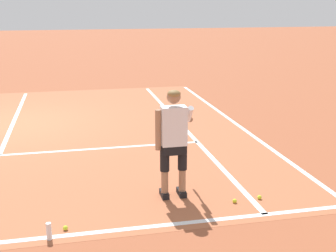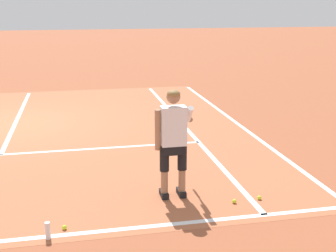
{
  "view_description": "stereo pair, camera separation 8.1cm",
  "coord_description": "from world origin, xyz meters",
  "px_view_note": "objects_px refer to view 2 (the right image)",
  "views": [
    {
      "loc": [
        1.47,
        -11.4,
        2.96
      ],
      "look_at": [
        2.96,
        -4.66,
        1.05
      ],
      "focal_mm": 47.99,
      "sensor_mm": 36.0,
      "label": 1
    },
    {
      "loc": [
        1.55,
        -11.41,
        2.96
      ],
      "look_at": [
        2.96,
        -4.66,
        1.05
      ],
      "focal_mm": 47.99,
      "sensor_mm": 36.0,
      "label": 2
    }
  ],
  "objects_px": {
    "tennis_ball_mid_court": "(234,201)",
    "water_bottle": "(48,231)",
    "tennis_ball_near_feet": "(64,227)",
    "tennis_player": "(173,136)",
    "tennis_ball_by_baseline": "(259,198)"
  },
  "relations": [
    {
      "from": "tennis_ball_mid_court",
      "to": "water_bottle",
      "type": "bearing_deg",
      "value": -169.25
    },
    {
      "from": "tennis_ball_near_feet",
      "to": "tennis_player",
      "type": "bearing_deg",
      "value": 24.43
    },
    {
      "from": "tennis_player",
      "to": "tennis_ball_near_feet",
      "type": "height_order",
      "value": "tennis_player"
    },
    {
      "from": "tennis_ball_by_baseline",
      "to": "tennis_ball_mid_court",
      "type": "xyz_separation_m",
      "value": [
        -0.42,
        -0.04,
        0.0
      ]
    },
    {
      "from": "tennis_ball_by_baseline",
      "to": "water_bottle",
      "type": "xyz_separation_m",
      "value": [
        -3.15,
        -0.56,
        0.08
      ]
    },
    {
      "from": "tennis_ball_mid_court",
      "to": "tennis_player",
      "type": "bearing_deg",
      "value": 152.38
    },
    {
      "from": "tennis_ball_near_feet",
      "to": "tennis_ball_by_baseline",
      "type": "relative_size",
      "value": 1.0
    },
    {
      "from": "tennis_ball_mid_court",
      "to": "tennis_ball_near_feet",
      "type": "bearing_deg",
      "value": -172.96
    },
    {
      "from": "tennis_player",
      "to": "tennis_ball_mid_court",
      "type": "height_order",
      "value": "tennis_player"
    },
    {
      "from": "tennis_ball_mid_court",
      "to": "water_bottle",
      "type": "height_order",
      "value": "water_bottle"
    },
    {
      "from": "tennis_ball_by_baseline",
      "to": "tennis_player",
      "type": "bearing_deg",
      "value": 162.51
    },
    {
      "from": "tennis_player",
      "to": "tennis_ball_near_feet",
      "type": "xyz_separation_m",
      "value": [
        -1.67,
        -0.76,
        -0.96
      ]
    },
    {
      "from": "tennis_ball_by_baseline",
      "to": "water_bottle",
      "type": "bearing_deg",
      "value": -169.9
    },
    {
      "from": "tennis_player",
      "to": "water_bottle",
      "type": "bearing_deg",
      "value": -152.73
    },
    {
      "from": "tennis_ball_by_baseline",
      "to": "tennis_ball_mid_court",
      "type": "bearing_deg",
      "value": -174.12
    }
  ]
}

